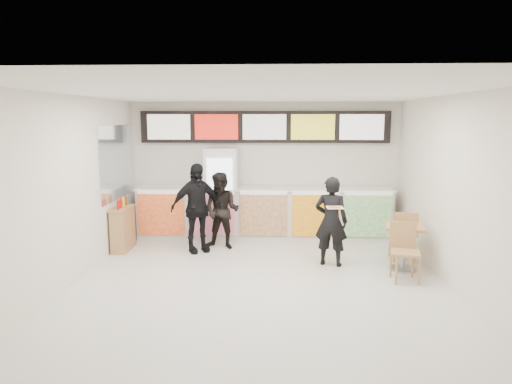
# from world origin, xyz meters

# --- Properties ---
(floor) EXTENTS (7.00, 7.00, 0.00)m
(floor) POSITION_xyz_m (0.00, 0.00, 0.00)
(floor) COLOR beige
(floor) RESTS_ON ground
(ceiling) EXTENTS (7.00, 7.00, 0.00)m
(ceiling) POSITION_xyz_m (0.00, 0.00, 3.00)
(ceiling) COLOR white
(ceiling) RESTS_ON wall_back
(wall_back) EXTENTS (6.00, 0.00, 6.00)m
(wall_back) POSITION_xyz_m (0.00, 3.50, 1.50)
(wall_back) COLOR silver
(wall_back) RESTS_ON floor
(wall_left) EXTENTS (0.00, 7.00, 7.00)m
(wall_left) POSITION_xyz_m (-3.00, 0.00, 1.50)
(wall_left) COLOR silver
(wall_left) RESTS_ON floor
(wall_right) EXTENTS (0.00, 7.00, 7.00)m
(wall_right) POSITION_xyz_m (3.00, 0.00, 1.50)
(wall_right) COLOR silver
(wall_right) RESTS_ON floor
(service_counter) EXTENTS (5.56, 0.77, 1.14)m
(service_counter) POSITION_xyz_m (0.00, 3.09, 0.57)
(service_counter) COLOR silver
(service_counter) RESTS_ON floor
(menu_board) EXTENTS (5.50, 0.14, 0.70)m
(menu_board) POSITION_xyz_m (0.00, 3.41, 2.45)
(menu_board) COLOR black
(menu_board) RESTS_ON wall_back
(drinks_fridge) EXTENTS (0.70, 0.67, 2.00)m
(drinks_fridge) POSITION_xyz_m (-0.93, 3.11, 1.00)
(drinks_fridge) COLOR white
(drinks_fridge) RESTS_ON floor
(mirror_panel) EXTENTS (0.01, 2.00, 1.50)m
(mirror_panel) POSITION_xyz_m (-2.99, 2.45, 1.75)
(mirror_panel) COLOR #B2B7BF
(mirror_panel) RESTS_ON wall_left
(customer_main) EXTENTS (0.68, 0.54, 1.62)m
(customer_main) POSITION_xyz_m (1.25, 1.29, 0.81)
(customer_main) COLOR black
(customer_main) RESTS_ON floor
(customer_left) EXTENTS (0.88, 0.76, 1.56)m
(customer_left) POSITION_xyz_m (-0.84, 2.29, 0.78)
(customer_left) COLOR black
(customer_left) RESTS_ON floor
(customer_mid) EXTENTS (1.12, 0.89, 1.77)m
(customer_mid) POSITION_xyz_m (-1.31, 2.03, 0.89)
(customer_mid) COLOR black
(customer_mid) RESTS_ON floor
(pizza_slice) EXTENTS (0.36, 0.36, 0.02)m
(pizza_slice) POSITION_xyz_m (1.25, 0.84, 1.16)
(pizza_slice) COLOR beige
(pizza_slice) RESTS_ON customer_main
(cafe_table) EXTENTS (0.80, 1.68, 0.95)m
(cafe_table) POSITION_xyz_m (2.50, 1.07, 0.55)
(cafe_table) COLOR tan
(cafe_table) RESTS_ON floor
(condiment_ledge) EXTENTS (0.32, 0.78, 1.05)m
(condiment_ledge) POSITION_xyz_m (-2.82, 2.08, 0.45)
(condiment_ledge) COLOR tan
(condiment_ledge) RESTS_ON floor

